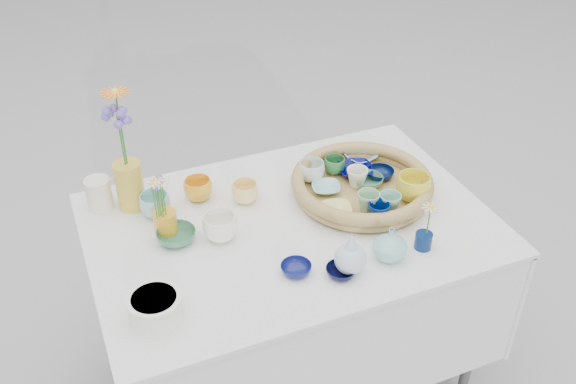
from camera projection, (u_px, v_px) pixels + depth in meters
name	position (u px, v px, depth m)	size (l,w,h in m)	color
ground	(290.00, 379.00, 2.48)	(80.00, 80.00, 0.00)	#989894
display_table	(290.00, 379.00, 2.48)	(1.26, 0.86, 0.77)	white
wicker_tray	(362.00, 185.00, 2.14)	(0.47, 0.47, 0.08)	olive
tray_ceramic_0	(355.00, 170.00, 2.23)	(0.12, 0.12, 0.03)	#00024B
tray_ceramic_1	(380.00, 174.00, 2.21)	(0.09, 0.09, 0.03)	#030F36
tray_ceramic_2	(413.00, 188.00, 2.09)	(0.11, 0.11, 0.09)	yellow
tray_ceramic_3	(368.00, 181.00, 2.17)	(0.10, 0.10, 0.03)	#569870
tray_ceramic_4	(368.00, 202.00, 2.04)	(0.07, 0.07, 0.07)	#84B587
tray_ceramic_5	(326.00, 188.00, 2.14)	(0.10, 0.10, 0.02)	#88C1BC
tray_ceramic_6	(312.00, 171.00, 2.18)	(0.09, 0.09, 0.07)	silver
tray_ceramic_7	(357.00, 178.00, 2.15)	(0.07, 0.07, 0.07)	white
tray_ceramic_8	(360.00, 157.00, 2.30)	(0.11, 0.11, 0.03)	#94C7FF
tray_ceramic_9	(379.00, 212.00, 2.00)	(0.07, 0.07, 0.07)	#001655
tray_ceramic_10	(336.00, 210.00, 2.04)	(0.10, 0.10, 0.02)	#F2E687
tray_ceramic_11	(390.00, 203.00, 2.03)	(0.07, 0.07, 0.07)	#75B597
tray_ceramic_12	(335.00, 165.00, 2.22)	(0.07, 0.07, 0.06)	#2E7238
loose_ceramic_0	(198.00, 189.00, 2.12)	(0.09, 0.09, 0.07)	gold
loose_ceramic_1	(245.00, 192.00, 2.11)	(0.09, 0.09, 0.07)	#FFD97B
loose_ceramic_2	(176.00, 236.00, 1.95)	(0.12, 0.12, 0.04)	#357051
loose_ceramic_3	(220.00, 227.00, 1.95)	(0.11, 0.11, 0.08)	white
loose_ceramic_4	(296.00, 269.00, 1.84)	(0.09, 0.09, 0.03)	#0E1456
loose_ceramic_5	(155.00, 205.00, 2.05)	(0.10, 0.10, 0.08)	#8AC4BA
loose_ceramic_6	(341.00, 272.00, 1.83)	(0.09, 0.09, 0.03)	black
fluted_bowl	(155.00, 308.00, 1.68)	(0.14, 0.14, 0.07)	white
bud_vase_paleblue	(351.00, 252.00, 1.81)	(0.09, 0.09, 0.14)	silver
bud_vase_seafoam	(390.00, 244.00, 1.87)	(0.10, 0.10, 0.11)	#80C6B9
bud_vase_cobalt	(423.00, 241.00, 1.92)	(0.05, 0.05, 0.05)	#071E4B
single_daisy	(429.00, 221.00, 1.88)	(0.06, 0.06, 0.12)	beige
tall_vase_yellow	(130.00, 185.00, 2.06)	(0.09, 0.09, 0.17)	gold
gerbera	(121.00, 129.00, 1.94)	(0.10, 0.10, 0.26)	orange
hydrangea	(121.00, 141.00, 1.96)	(0.07, 0.07, 0.24)	#6B5ABE
white_pitcher	(99.00, 194.00, 2.07)	(0.12, 0.08, 0.11)	silver
daisy_cup	(166.00, 223.00, 1.97)	(0.07, 0.07, 0.08)	gold
daisy_posy	(158.00, 196.00, 1.90)	(0.08, 0.08, 0.14)	silver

